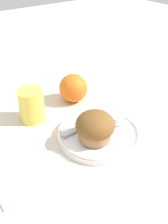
# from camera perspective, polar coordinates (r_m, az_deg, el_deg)

# --- Properties ---
(ground_plane) EXTENTS (3.00, 3.00, 0.00)m
(ground_plane) POSITION_cam_1_polar(r_m,az_deg,el_deg) (0.62, 2.34, -6.53)
(ground_plane) COLOR beige
(plate) EXTENTS (0.21, 0.21, 0.02)m
(plate) POSITION_cam_1_polar(r_m,az_deg,el_deg) (0.63, 3.33, -4.96)
(plate) COLOR white
(plate) RESTS_ON ground_plane
(muffin) EXTENTS (0.09, 0.09, 0.07)m
(muffin) POSITION_cam_1_polar(r_m,az_deg,el_deg) (0.58, 2.54, -3.39)
(muffin) COLOR #9E7047
(muffin) RESTS_ON plate
(cream_ramekin) EXTENTS (0.06, 0.06, 0.02)m
(cream_ramekin) POSITION_cam_1_polar(r_m,az_deg,el_deg) (0.66, 6.80, -0.94)
(cream_ramekin) COLOR silver
(cream_ramekin) RESTS_ON plate
(berry_pair) EXTENTS (0.03, 0.01, 0.01)m
(berry_pair) POSITION_cam_1_polar(r_m,az_deg,el_deg) (0.65, 2.65, -1.70)
(berry_pair) COLOR maroon
(berry_pair) RESTS_ON plate
(butter_knife) EXTENTS (0.17, 0.02, 0.00)m
(butter_knife) POSITION_cam_1_polar(r_m,az_deg,el_deg) (0.65, 1.28, -2.43)
(butter_knife) COLOR #B7B7BC
(butter_knife) RESTS_ON plate
(orange_fruit) EXTENTS (0.09, 0.09, 0.09)m
(orange_fruit) POSITION_cam_1_polar(r_m,az_deg,el_deg) (0.76, -2.46, 5.47)
(orange_fruit) COLOR orange
(orange_fruit) RESTS_ON ground_plane
(juice_glass) EXTENTS (0.07, 0.07, 0.09)m
(juice_glass) POSITION_cam_1_polar(r_m,az_deg,el_deg) (0.69, -11.88, 1.54)
(juice_glass) COLOR #EAD14C
(juice_glass) RESTS_ON ground_plane
(folded_napkin) EXTENTS (0.16, 0.09, 0.01)m
(folded_napkin) POSITION_cam_1_polar(r_m,az_deg,el_deg) (0.55, -11.76, -14.07)
(folded_napkin) COLOR beige
(folded_napkin) RESTS_ON ground_plane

